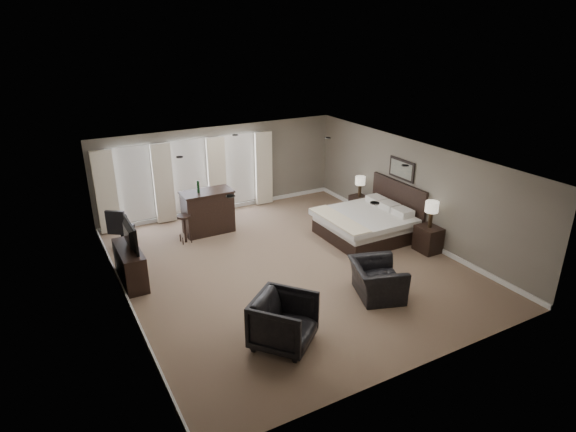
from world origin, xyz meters
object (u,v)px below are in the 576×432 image
dresser (130,265)px  tv (128,246)px  bed (365,213)px  lamp_near (431,215)px  lamp_far (360,187)px  bar_stool_left (185,229)px  bar_stool_right (205,216)px  armchair_near (377,274)px  bar_counter (208,212)px  desk_chair (121,228)px  armchair_far (284,319)px  nightstand_near (428,239)px  nightstand_far (359,205)px

dresser → tv: 0.48m
bed → dresser: (-6.03, 0.57, -0.29)m
lamp_near → lamp_far: lamp_near is taller
bar_stool_left → bar_stool_right: bar_stool_left is taller
armchair_near → bar_stool_right: bearing=39.7°
lamp_near → lamp_far: size_ratio=1.10×
bar_counter → desk_chair: bar_counter is taller
dresser → armchair_far: 4.09m
nightstand_near → lamp_near: 0.67m
lamp_near → bar_stool_right: (-4.43, 4.12, -0.65)m
dresser → tv: bearing=0.0°
bar_stool_right → nightstand_far: bearing=-15.4°
bar_stool_left → armchair_far: bearing=-87.7°
bar_counter → dresser: bearing=-144.0°
bed → lamp_far: (0.89, 1.45, 0.17)m
lamp_far → armchair_far: (-5.01, -4.50, -0.35)m
lamp_far → bar_stool_left: bearing=173.7°
lamp_far → dresser: bearing=-172.8°
armchair_near → bar_stool_right: armchair_near is taller
nightstand_near → desk_chair: size_ratio=0.59×
lamp_near → tv: bearing=163.7°
lamp_near → armchair_near: lamp_near is taller
lamp_far → desk_chair: (-6.73, 1.03, -0.32)m
lamp_far → bar_counter: size_ratio=0.45×
nightstand_near → dresser: (-6.92, 2.02, 0.09)m
bed → bar_counter: bearing=146.4°
tv → desk_chair: desk_chair is taller
nightstand_near → bar_stool_left: bearing=146.3°
lamp_near → armchair_far: bearing=-162.3°
bed → bar_stool_left: 4.79m
armchair_far → nightstand_near: bearing=-21.7°
nightstand_near → tv: bearing=163.7°
lamp_far → bar_stool_right: size_ratio=0.88×
armchair_near → armchair_far: 2.57m
bar_counter → desk_chair: 2.29m
nightstand_far → desk_chair: size_ratio=0.51×
bar_stool_left → nightstand_near: bearing=-33.7°
lamp_far → bar_stool_left: lamp_far is taller
bed → desk_chair: 6.34m
desk_chair → bar_counter: bearing=-146.8°
dresser → desk_chair: (0.19, 1.91, 0.14)m
bar_counter → bar_stool_right: size_ratio=1.97×
nightstand_near → desk_chair: (-6.73, 3.93, 0.23)m
bar_stool_left → bar_stool_right: size_ratio=1.10×
armchair_far → bar_stool_right: (0.58, 5.72, -0.17)m
nightstand_near → armchair_far: armchair_far is taller
nightstand_far → bar_stool_left: size_ratio=0.74×
lamp_near → desk_chair: 7.80m
bed → nightstand_near: bed is taller
nightstand_far → bar_counter: bar_counter is taller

